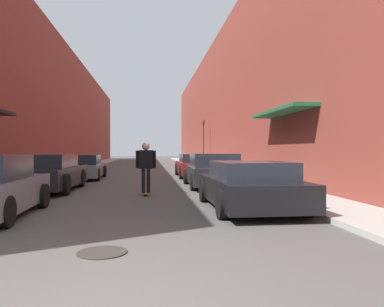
{
  "coord_description": "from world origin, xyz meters",
  "views": [
    {
      "loc": [
        0.45,
        -3.32,
        1.46
      ],
      "look_at": [
        2.06,
        10.59,
        1.33
      ],
      "focal_mm": 35.0,
      "sensor_mm": 36.0,
      "label": 1
    }
  ],
  "objects": [
    {
      "name": "ground",
      "position": [
        0.0,
        23.46,
        0.0
      ],
      "size": [
        129.04,
        129.04,
        0.0
      ],
      "primitive_type": "plane",
      "color": "#4C4947"
    },
    {
      "name": "curb_strip_left",
      "position": [
        -4.91,
        29.33,
        0.06
      ],
      "size": [
        1.8,
        58.65,
        0.12
      ],
      "color": "#A3A099",
      "rests_on": "ground"
    },
    {
      "name": "curb_strip_right",
      "position": [
        4.91,
        29.33,
        0.06
      ],
      "size": [
        1.8,
        58.65,
        0.12
      ],
      "color": "#A3A099",
      "rests_on": "ground"
    },
    {
      "name": "building_row_left",
      "position": [
        -7.81,
        29.32,
        4.84
      ],
      "size": [
        4.9,
        58.65,
        9.69
      ],
      "color": "brown",
      "rests_on": "ground"
    },
    {
      "name": "building_row_right",
      "position": [
        7.81,
        29.32,
        5.28
      ],
      "size": [
        4.9,
        58.65,
        10.55
      ],
      "color": "brown",
      "rests_on": "ground"
    },
    {
      "name": "parked_car_left_1",
      "position": [
        -3.07,
        10.41,
        0.64
      ],
      "size": [
        1.94,
        4.56,
        1.3
      ],
      "color": "#232326",
      "rests_on": "ground"
    },
    {
      "name": "parked_car_left_2",
      "position": [
        -2.87,
        15.99,
        0.59
      ],
      "size": [
        2.0,
        4.43,
        1.22
      ],
      "color": "gray",
      "rests_on": "ground"
    },
    {
      "name": "parked_car_right_0",
      "position": [
        2.92,
        5.68,
        0.58
      ],
      "size": [
        2.06,
        4.27,
        1.18
      ],
      "color": "black",
      "rests_on": "ground"
    },
    {
      "name": "parked_car_right_1",
      "position": [
        2.97,
        11.23,
        0.63
      ],
      "size": [
        2.06,
        4.26,
        1.32
      ],
      "color": "#232326",
      "rests_on": "ground"
    },
    {
      "name": "parked_car_right_2",
      "position": [
        2.92,
        16.7,
        0.62
      ],
      "size": [
        1.9,
        4.77,
        1.24
      ],
      "color": "maroon",
      "rests_on": "ground"
    },
    {
      "name": "skateboarder",
      "position": [
        0.35,
        8.84,
        1.05
      ],
      "size": [
        0.65,
        0.78,
        1.7
      ],
      "color": "brown",
      "rests_on": "ground"
    },
    {
      "name": "manhole_cover",
      "position": [
        -0.21,
        2.06,
        0.01
      ],
      "size": [
        0.7,
        0.7,
        0.02
      ],
      "color": "#332D28",
      "rests_on": "ground"
    },
    {
      "name": "traffic_light",
      "position": [
        5.15,
        28.68,
        2.52
      ],
      "size": [
        0.16,
        0.22,
        3.94
      ],
      "color": "#2D2D2D",
      "rests_on": "curb_strip_right"
    }
  ]
}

